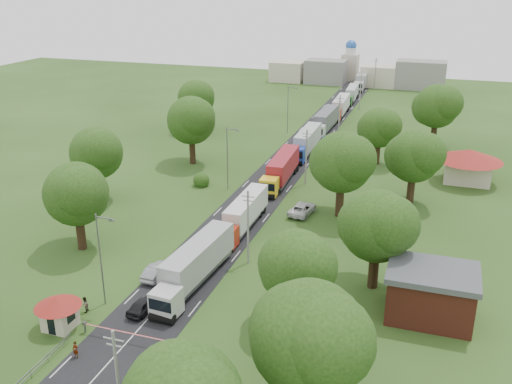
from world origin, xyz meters
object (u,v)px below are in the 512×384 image
at_px(boom_barrier, 114,331).
at_px(guard_booth, 58,308).
at_px(info_sign, 323,143).
at_px(car_lane_front, 144,305).
at_px(car_lane_mid, 157,271).
at_px(truck_0, 194,265).
at_px(pedestrian_near, 76,350).

xyz_separation_m(boom_barrier, guard_booth, (-5.84, -0.00, 1.27)).
relative_size(guard_booth, info_sign, 1.07).
xyz_separation_m(car_lane_front, car_lane_mid, (-2.00, 6.55, 0.04)).
height_order(truck_0, pedestrian_near, truck_0).
bearing_deg(car_lane_front, truck_0, -105.13).
relative_size(truck_0, pedestrian_near, 9.87).
bearing_deg(pedestrian_near, guard_booth, 141.54).
relative_size(car_lane_front, pedestrian_near, 2.70).
xyz_separation_m(guard_booth, pedestrian_near, (4.12, -3.46, -1.36)).
xyz_separation_m(info_sign, truck_0, (-3.58, -48.45, -0.69)).
xyz_separation_m(car_lane_front, pedestrian_near, (-2.08, -8.46, 0.06)).
xyz_separation_m(truck_0, pedestrian_near, (-4.70, -15.01, -1.52)).
distance_m(info_sign, truck_0, 48.59).
distance_m(info_sign, pedestrian_near, 64.04).
height_order(truck_0, car_lane_front, truck_0).
bearing_deg(guard_booth, car_lane_mid, 70.01).
bearing_deg(info_sign, car_lane_front, -96.43).
bearing_deg(boom_barrier, truck_0, 75.56).
relative_size(car_lane_mid, pedestrian_near, 2.94).
bearing_deg(truck_0, guard_booth, -127.35).
bearing_deg(car_lane_front, pedestrian_near, 82.80).
bearing_deg(boom_barrier, guard_booth, -179.99).
bearing_deg(truck_0, pedestrian_near, -107.39).
bearing_deg(boom_barrier, car_lane_mid, 98.10).
bearing_deg(guard_booth, car_lane_front, 38.89).
xyz_separation_m(info_sign, car_lane_mid, (-8.20, -48.45, -2.23)).
bearing_deg(guard_booth, truck_0, 52.65).
bearing_deg(guard_booth, boom_barrier, 0.01).
bearing_deg(car_lane_mid, boom_barrier, 98.54).
distance_m(boom_barrier, car_lane_front, 5.02).
distance_m(truck_0, car_lane_mid, 4.87).
height_order(car_lane_mid, pedestrian_near, pedestrian_near).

